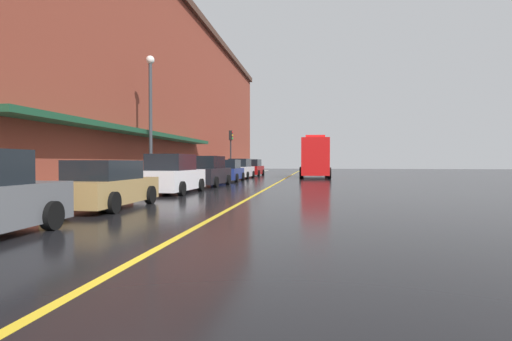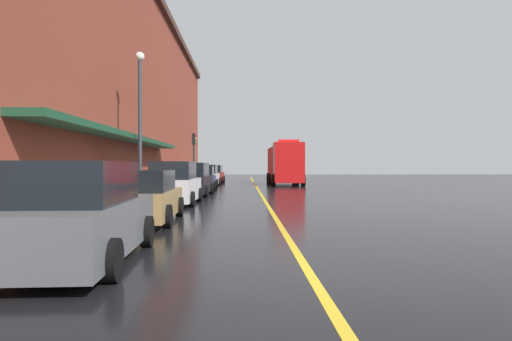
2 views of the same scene
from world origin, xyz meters
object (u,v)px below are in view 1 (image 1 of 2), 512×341
parked_car_1 (107,185)px  parked_car_2 (173,175)px  parked_car_3 (208,172)px  parked_car_5 (241,169)px  parked_car_6 (252,168)px  traffic_light_near (231,144)px  fire_truck (315,158)px  parked_car_4 (228,171)px  street_lamp_left (151,107)px  parking_meter_0 (230,166)px

parked_car_1 → parked_car_2: size_ratio=0.99×
parked_car_3 → parked_car_5: (-0.12, 11.57, -0.03)m
parked_car_6 → traffic_light_near: 5.32m
fire_truck → traffic_light_near: 8.05m
parked_car_5 → traffic_light_near: traffic_light_near is taller
parked_car_1 → parked_car_6: size_ratio=0.95×
parked_car_2 → traffic_light_near: traffic_light_near is taller
parked_car_1 → traffic_light_near: size_ratio=1.06×
parked_car_1 → fire_truck: bearing=-15.3°
parked_car_4 → fire_truck: bearing=-38.9°
fire_truck → street_lamp_left: (-8.54, -18.21, 2.58)m
parking_meter_0 → street_lamp_left: street_lamp_left is taller
parked_car_1 → parked_car_6: parked_car_6 is taller
parked_car_5 → parking_meter_0: size_ratio=3.50×
parked_car_3 → parking_meter_0: parked_car_3 is taller
parked_car_1 → parked_car_5: (-0.04, 23.66, 0.09)m
parked_car_1 → parked_car_6: (-0.02, 30.08, 0.09)m
parked_car_2 → parked_car_4: bearing=0.3°
parked_car_1 → parking_meter_0: parked_car_1 is taller
parked_car_4 → parking_meter_0: bearing=10.0°
parked_car_6 → fire_truck: fire_truck is taller
parked_car_1 → parked_car_2: parked_car_2 is taller
parked_car_1 → parked_car_5: bearing=-1.3°
parked_car_3 → street_lamp_left: size_ratio=0.67×
parked_car_2 → parking_meter_0: bearing=4.9°
parked_car_3 → parking_meter_0: bearing=8.4°
parked_car_1 → parked_car_2: 6.26m
fire_truck → parked_car_3: bearing=-25.5°
parked_car_5 → fire_truck: (6.61, 2.73, 0.99)m
parked_car_5 → traffic_light_near: 3.23m
parking_meter_0 → parked_car_2: bearing=-86.1°
parked_car_3 → parked_car_4: (-0.01, 5.93, -0.08)m
parked_car_5 → parked_car_2: bearing=-178.9°
street_lamp_left → parked_car_1: bearing=-76.4°
parked_car_6 → parked_car_4: bearing=-178.2°
parked_car_3 → traffic_light_near: 13.67m
parking_meter_0 → traffic_light_near: 2.10m
parked_car_6 → street_lamp_left: (-1.96, -21.90, 3.58)m
parking_meter_0 → parked_car_6: bearing=73.9°
parked_car_4 → fire_truck: size_ratio=0.57×
parked_car_5 → street_lamp_left: (-1.94, -15.47, 3.57)m
parked_car_2 → parked_car_4: parked_car_2 is taller
traffic_light_near → parked_car_1: bearing=-87.0°
fire_truck → parking_meter_0: (-7.94, -1.01, -0.76)m
parked_car_2 → parked_car_1: bearing=-178.4°
parked_car_2 → parking_meter_0: (-1.31, 19.13, 0.20)m
fire_truck → parking_meter_0: bearing=-83.9°
fire_truck → traffic_light_near: (-7.88, -0.90, 1.34)m
parked_car_1 → parked_car_6: bearing=-1.3°
parked_car_3 → parked_car_4: 5.93m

